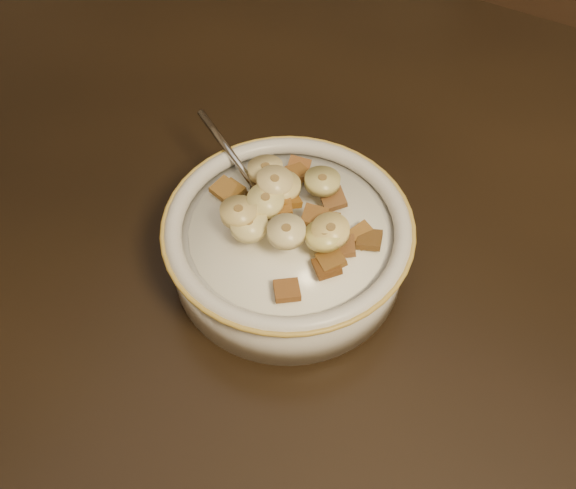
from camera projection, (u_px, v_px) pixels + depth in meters
The scene contains 36 objects.
table at pixel (388, 272), 0.61m from camera, with size 1.40×0.90×0.04m, color black.
chair at pixel (548, 84), 1.10m from camera, with size 0.46×0.46×1.05m, color #372417.
cereal_bowl at pixel (288, 248), 0.57m from camera, with size 0.21×0.21×0.05m, color silver.
milk at pixel (288, 231), 0.55m from camera, with size 0.17×0.17×0.00m, color white.
spoon at pixel (267, 203), 0.56m from camera, with size 0.04×0.05×0.01m, color #A2A2A3.
cereal_square_0 at pixel (293, 176), 0.58m from camera, with size 0.02×0.02×0.01m, color brown.
cereal_square_1 at pixel (267, 205), 0.54m from camera, with size 0.02×0.02×0.01m, color brown.
cereal_square_2 at pixel (280, 206), 0.53m from camera, with size 0.02×0.02×0.01m, color #955118.
cereal_square_3 at pixel (321, 182), 0.57m from camera, with size 0.02×0.02×0.01m, color brown.
cereal_square_4 at pixel (242, 207), 0.55m from camera, with size 0.02×0.02×0.01m, color olive.
cereal_square_5 at pixel (287, 290), 0.50m from camera, with size 0.02×0.02×0.01m, color brown.
cereal_square_6 at pixel (287, 199), 0.54m from camera, with size 0.02×0.02×0.01m, color brown.
cereal_square_7 at pixel (369, 240), 0.54m from camera, with size 0.02×0.02×0.01m, color brown.
cereal_square_8 at pixel (299, 167), 0.59m from camera, with size 0.02×0.02×0.01m, color brown.
cereal_square_9 at pixel (343, 246), 0.53m from camera, with size 0.02×0.02×0.01m, color brown.
cereal_square_10 at pixel (331, 260), 0.52m from camera, with size 0.02×0.02×0.01m, color brown.
cereal_square_11 at pixel (333, 199), 0.55m from camera, with size 0.02×0.02×0.01m, color brown.
cereal_square_12 at pixel (272, 184), 0.56m from camera, with size 0.02×0.02×0.01m, color #985E35.
cereal_square_13 at pixel (225, 189), 0.57m from camera, with size 0.02×0.02×0.01m, color brown.
cereal_square_14 at pixel (327, 267), 0.52m from camera, with size 0.02×0.02×0.01m, color brown.
cereal_square_15 at pixel (330, 230), 0.53m from camera, with size 0.02×0.02×0.01m, color brown.
cereal_square_16 at pixel (231, 191), 0.57m from camera, with size 0.02×0.02×0.01m, color brown.
cereal_square_17 at pixel (326, 222), 0.53m from camera, with size 0.02×0.02×0.01m, color #946127.
cereal_square_18 at pixel (296, 172), 0.58m from camera, with size 0.02×0.02×0.01m, color brown.
cereal_square_19 at pixel (363, 235), 0.54m from camera, with size 0.02×0.02×0.01m, color brown.
cereal_square_20 at pixel (315, 217), 0.53m from camera, with size 0.02×0.02×0.01m, color brown.
banana_slice_0 at pixel (266, 201), 0.53m from camera, with size 0.03×0.03×0.01m, color #D2C184.
banana_slice_1 at pixel (286, 231), 0.51m from camera, with size 0.03×0.03×0.01m, color beige.
banana_slice_2 at pixel (275, 182), 0.54m from camera, with size 0.03×0.03×0.01m, color beige.
banana_slice_3 at pixel (283, 186), 0.54m from camera, with size 0.03×0.03×0.01m, color #D6C372.
banana_slice_4 at pixel (322, 181), 0.55m from camera, with size 0.03×0.03×0.01m, color #CDC36B.
banana_slice_5 at pixel (239, 212), 0.52m from camera, with size 0.03×0.03×0.01m, color #DFC681.
banana_slice_6 at pixel (324, 236), 0.52m from camera, with size 0.03×0.03×0.01m, color #E8D670.
banana_slice_7 at pixel (331, 231), 0.52m from camera, with size 0.03×0.03×0.01m, color #FFDC7B.
banana_slice_8 at pixel (266, 169), 0.56m from camera, with size 0.03×0.03×0.01m, color beige.
banana_slice_9 at pixel (249, 225), 0.52m from camera, with size 0.03×0.03×0.01m, color #F9E695.
Camera 1 is at (0.08, -0.35, 1.23)m, focal length 40.00 mm.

